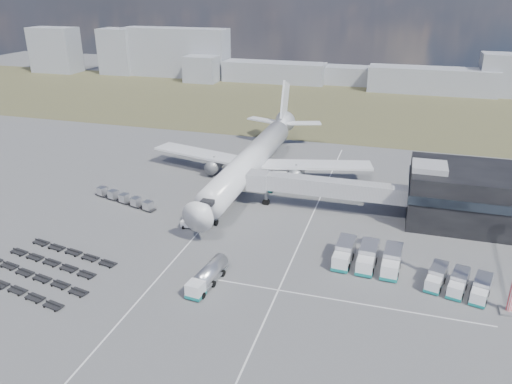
# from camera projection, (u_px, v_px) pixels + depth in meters

# --- Properties ---
(ground) EXTENTS (420.00, 420.00, 0.00)m
(ground) POSITION_uv_depth(u_px,v_px,m) (197.00, 248.00, 82.81)
(ground) COLOR #565659
(ground) RESTS_ON ground
(grass_strip) EXTENTS (420.00, 90.00, 0.01)m
(grass_strip) POSITION_uv_depth(u_px,v_px,m) (316.00, 105.00, 180.01)
(grass_strip) COLOR brown
(grass_strip) RESTS_ON ground
(lane_markings) EXTENTS (47.12, 110.00, 0.01)m
(lane_markings) POSITION_uv_depth(u_px,v_px,m) (258.00, 248.00, 82.88)
(lane_markings) COLOR silver
(lane_markings) RESTS_ON ground
(terminal) EXTENTS (30.40, 16.40, 11.00)m
(terminal) POSITION_uv_depth(u_px,v_px,m) (494.00, 197.00, 89.34)
(terminal) COLOR black
(terminal) RESTS_ON ground
(jet_bridge) EXTENTS (30.30, 3.80, 7.05)m
(jet_bridge) POSITION_uv_depth(u_px,v_px,m) (315.00, 186.00, 94.71)
(jet_bridge) COLOR #939399
(jet_bridge) RESTS_ON ground
(airliner) EXTENTS (51.59, 64.53, 17.62)m
(airliner) POSITION_uv_depth(u_px,v_px,m) (253.00, 158.00, 109.37)
(airliner) COLOR silver
(airliner) RESTS_ON ground
(skyline) EXTENTS (292.16, 24.98, 21.81)m
(skyline) POSITION_uv_depth(u_px,v_px,m) (318.00, 66.00, 212.92)
(skyline) COLOR gray
(skyline) RESTS_ON ground
(fuel_tanker) EXTENTS (3.34, 9.40, 2.97)m
(fuel_tanker) POSITION_uv_depth(u_px,v_px,m) (207.00, 276.00, 72.19)
(fuel_tanker) COLOR silver
(fuel_tanker) RESTS_ON ground
(pushback_tug) EXTENTS (3.31, 1.97, 1.46)m
(pushback_tug) POSITION_uv_depth(u_px,v_px,m) (191.00, 224.00, 89.52)
(pushback_tug) COLOR silver
(pushback_tug) RESTS_ON ground
(catering_truck) EXTENTS (5.15, 7.34, 3.12)m
(catering_truck) POSITION_uv_depth(u_px,v_px,m) (275.00, 181.00, 106.77)
(catering_truck) COLOR silver
(catering_truck) RESTS_ON ground
(service_trucks_near) EXTENTS (10.29, 8.03, 3.00)m
(service_trucks_near) POSITION_uv_depth(u_px,v_px,m) (367.00, 257.00, 77.01)
(service_trucks_near) COLOR silver
(service_trucks_near) RESTS_ON ground
(service_trucks_far) EXTENTS (9.43, 8.00, 2.48)m
(service_trucks_far) POSITION_uv_depth(u_px,v_px,m) (458.00, 283.00, 70.87)
(service_trucks_far) COLOR silver
(service_trucks_far) RESTS_ON ground
(uld_row) EXTENTS (15.58, 6.17, 1.73)m
(uld_row) POSITION_uv_depth(u_px,v_px,m) (124.00, 198.00, 99.48)
(uld_row) COLOR black
(uld_row) RESTS_ON ground
(baggage_dollies) EXTENTS (22.83, 16.76, 0.67)m
(baggage_dollies) POSITION_uv_depth(u_px,v_px,m) (40.00, 269.00, 76.22)
(baggage_dollies) COLOR black
(baggage_dollies) RESTS_ON ground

